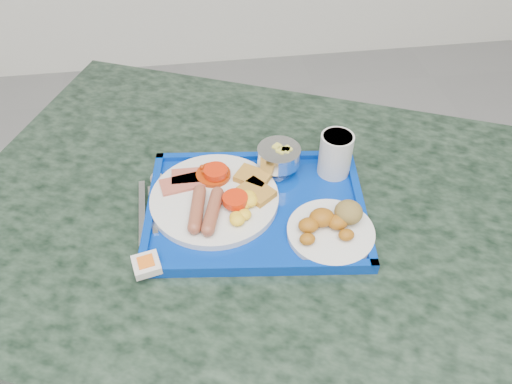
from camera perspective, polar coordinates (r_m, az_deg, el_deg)
The scene contains 9 objects.
table at distance 1.10m, azimuth 2.47°, elevation -9.92°, with size 1.48×1.27×0.78m.
tray at distance 0.94m, azimuth 0.00°, elevation -1.96°, with size 0.44×0.34×0.02m.
main_plate at distance 0.94m, azimuth -4.30°, elevation -0.55°, with size 0.24×0.24×0.04m.
bread_plate at distance 0.89m, azimuth 8.72°, elevation -3.84°, with size 0.16×0.16×0.05m.
fruit_bowl at distance 0.99m, azimuth 2.64°, elevation 4.09°, with size 0.09×0.09×0.06m.
juice_cup at distance 0.99m, azimuth 9.08°, elevation 4.41°, with size 0.06×0.06×0.09m.
spoon at distance 0.99m, azimuth -11.39°, elevation 0.60°, with size 0.03×0.16×0.01m.
knife at distance 0.95m, azimuth -12.89°, elevation -2.25°, with size 0.01×0.17×0.00m, color silver.
jam_packet at distance 0.86m, azimuth -12.41°, elevation -8.11°, with size 0.05×0.05×0.02m.
Camera 1 is at (0.04, 0.43, 1.47)m, focal length 35.00 mm.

